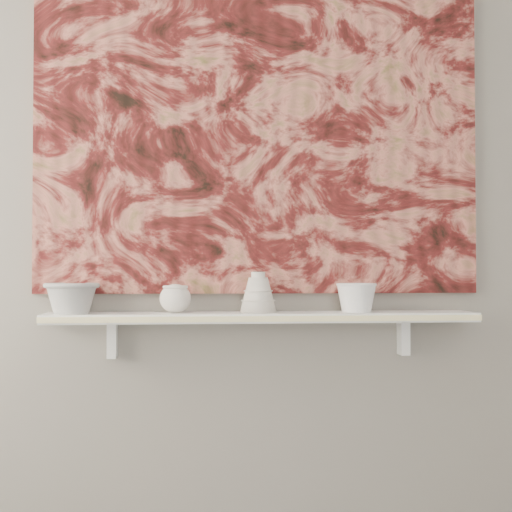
{
  "coord_description": "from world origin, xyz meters",
  "views": [
    {
      "loc": [
        -0.24,
        -0.81,
        1.06
      ],
      "look_at": [
        -0.02,
        1.49,
        1.11
      ],
      "focal_mm": 50.0,
      "sensor_mm": 36.0,
      "label": 1
    }
  ],
  "objects": [
    {
      "name": "shelf",
      "position": [
        0.0,
        1.51,
        0.92
      ],
      "size": [
        1.4,
        0.18,
        0.03
      ],
      "primitive_type": "cube",
      "color": "white",
      "rests_on": "wall_back"
    },
    {
      "name": "house_motif",
      "position": [
        0.45,
        1.57,
        1.23
      ],
      "size": [
        0.09,
        0.0,
        0.08
      ],
      "primitive_type": "cube",
      "color": "black",
      "rests_on": "painting"
    },
    {
      "name": "bowl_white",
      "position": [
        0.31,
        1.51,
        0.98
      ],
      "size": [
        0.16,
        0.16,
        0.1
      ],
      "primitive_type": null,
      "rotation": [
        0.0,
        0.0,
        -0.23
      ],
      "color": "white",
      "rests_on": "shelf"
    },
    {
      "name": "wall_back",
      "position": [
        0.0,
        1.6,
        1.35
      ],
      "size": [
        3.6,
        0.0,
        3.6
      ],
      "primitive_type": "plane",
      "rotation": [
        1.57,
        0.0,
        0.0
      ],
      "color": "gray",
      "rests_on": "floor"
    },
    {
      "name": "painting",
      "position": [
        0.0,
        1.59,
        1.54
      ],
      "size": [
        1.5,
        0.02,
        1.1
      ],
      "primitive_type": "cube",
      "color": "maroon",
      "rests_on": "wall_back"
    },
    {
      "name": "bracket_left",
      "position": [
        -0.49,
        1.57,
        0.84
      ],
      "size": [
        0.03,
        0.06,
        0.12
      ],
      "primitive_type": "cube",
      "color": "white",
      "rests_on": "wall_back"
    },
    {
      "name": "bracket_right",
      "position": [
        0.49,
        1.57,
        0.84
      ],
      "size": [
        0.03,
        0.06,
        0.12
      ],
      "primitive_type": "cube",
      "color": "white",
      "rests_on": "wall_back"
    },
    {
      "name": "bell_vessel",
      "position": [
        -0.01,
        1.51,
        1.0
      ],
      "size": [
        0.15,
        0.15,
        0.13
      ],
      "primitive_type": null,
      "rotation": [
        0.0,
        0.0,
        0.32
      ],
      "color": "silver",
      "rests_on": "shelf"
    },
    {
      "name": "cup_cream",
      "position": [
        -0.28,
        1.51,
        0.98
      ],
      "size": [
        0.13,
        0.13,
        0.09
      ],
      "primitive_type": null,
      "rotation": [
        0.0,
        0.0,
        -0.39
      ],
      "color": "silver",
      "rests_on": "shelf"
    },
    {
      "name": "bowl_grey",
      "position": [
        -0.61,
        1.51,
        0.98
      ],
      "size": [
        0.23,
        0.23,
        0.1
      ],
      "primitive_type": null,
      "rotation": [
        0.0,
        0.0,
        0.4
      ],
      "color": "#999997",
      "rests_on": "shelf"
    },
    {
      "name": "shelf_stripe",
      "position": [
        0.0,
        1.41,
        0.92
      ],
      "size": [
        1.4,
        0.01,
        0.02
      ],
      "primitive_type": "cube",
      "color": "#FAEDA7",
      "rests_on": "shelf"
    }
  ]
}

